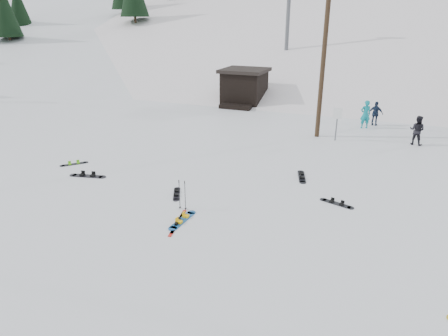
% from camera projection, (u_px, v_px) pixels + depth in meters
% --- Properties ---
extents(ground, '(200.00, 200.00, 0.00)m').
position_uv_depth(ground, '(167.00, 252.00, 11.96)').
color(ground, white).
rests_on(ground, ground).
extents(ski_slope, '(60.00, 85.24, 65.97)m').
position_uv_depth(ski_slope, '(343.00, 139.00, 63.78)').
color(ski_slope, white).
rests_on(ski_slope, ground).
extents(ridge_left, '(47.54, 95.03, 58.38)m').
position_uv_depth(ridge_left, '(128.00, 122.00, 70.09)').
color(ridge_left, white).
rests_on(ridge_left, ground).
extents(treeline_left, '(20.00, 64.00, 10.00)m').
position_uv_depth(treeline_left, '(101.00, 63.00, 58.52)').
color(treeline_left, black).
rests_on(treeline_left, ground).
extents(treeline_crest, '(50.00, 6.00, 10.00)m').
position_uv_depth(treeline_crest, '(366.00, 48.00, 86.24)').
color(treeline_crest, black).
rests_on(treeline_crest, ski_slope).
extents(utility_pole, '(2.00, 0.26, 9.00)m').
position_uv_depth(utility_pole, '(324.00, 53.00, 21.66)').
color(utility_pole, '#3A2819').
rests_on(utility_pole, ground).
extents(trail_sign, '(0.50, 0.09, 1.85)m').
position_uv_depth(trail_sign, '(337.00, 118.00, 22.13)').
color(trail_sign, '#595B60').
rests_on(trail_sign, ground).
extents(lift_hut, '(3.40, 4.10, 2.75)m').
position_uv_depth(lift_hut, '(244.00, 87.00, 31.32)').
color(lift_hut, black).
rests_on(lift_hut, ground).
extents(lift_tower_near, '(2.20, 0.36, 8.00)m').
position_uv_depth(lift_tower_near, '(289.00, 1.00, 36.46)').
color(lift_tower_near, '#595B60').
rests_on(lift_tower_near, ski_slope).
extents(hero_snowboard, '(0.36, 1.57, 0.11)m').
position_uv_depth(hero_snowboard, '(182.00, 220.00, 13.78)').
color(hero_snowboard, '#18589E').
rests_on(hero_snowboard, ground).
extents(hero_skis, '(0.50, 1.86, 0.10)m').
position_uv_depth(hero_skis, '(178.00, 222.00, 13.62)').
color(hero_skis, '#A91911').
rests_on(hero_skis, ground).
extents(ski_poles, '(0.31, 0.08, 1.14)m').
position_uv_depth(ski_poles, '(182.00, 195.00, 14.39)').
color(ski_poles, black).
rests_on(ski_poles, ground).
extents(board_scatter_a, '(1.65, 0.62, 0.12)m').
position_uv_depth(board_scatter_a, '(88.00, 176.00, 17.55)').
color(board_scatter_a, black).
rests_on(board_scatter_a, ground).
extents(board_scatter_b, '(0.72, 1.21, 0.09)m').
position_uv_depth(board_scatter_b, '(177.00, 194.00, 15.79)').
color(board_scatter_b, black).
rests_on(board_scatter_b, ground).
extents(board_scatter_c, '(0.94, 1.04, 0.09)m').
position_uv_depth(board_scatter_c, '(74.00, 164.00, 18.97)').
color(board_scatter_c, black).
rests_on(board_scatter_c, ground).
extents(board_scatter_d, '(1.30, 0.59, 0.09)m').
position_uv_depth(board_scatter_d, '(337.00, 203.00, 15.00)').
color(board_scatter_d, black).
rests_on(board_scatter_d, ground).
extents(board_scatter_f, '(0.63, 1.48, 0.11)m').
position_uv_depth(board_scatter_f, '(302.00, 177.00, 17.46)').
color(board_scatter_f, black).
rests_on(board_scatter_f, ground).
extents(skier_teal, '(0.75, 0.65, 1.75)m').
position_uv_depth(skier_teal, '(365.00, 114.00, 24.73)').
color(skier_teal, '#0E8792').
rests_on(skier_teal, ground).
extents(skier_dark, '(0.93, 0.82, 1.61)m').
position_uv_depth(skier_dark, '(417.00, 130.00, 21.59)').
color(skier_dark, black).
rests_on(skier_dark, ground).
extents(skier_navy, '(0.94, 0.50, 1.53)m').
position_uv_depth(skier_navy, '(376.00, 114.00, 25.38)').
color(skier_navy, '#17233B').
rests_on(skier_navy, ground).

